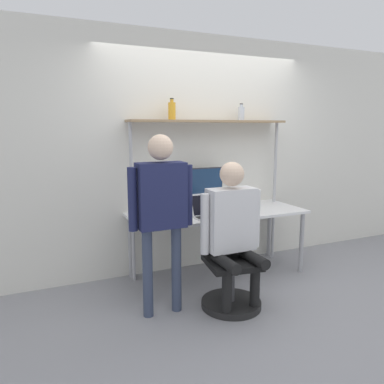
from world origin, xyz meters
The scene contains 12 objects.
ground_plane centered at (0.00, 0.00, 0.00)m, with size 12.00×12.00×0.00m, color gray.
wall_back centered at (0.00, 0.80, 1.35)m, with size 8.00×0.06×2.70m.
desk centered at (0.00, 0.40, 0.67)m, with size 1.97×0.75×0.73m.
shelf_unit centered at (0.00, 0.62, 1.51)m, with size 1.87×0.28×1.74m.
monitor centered at (-0.11, 0.62, 0.99)m, with size 0.55×0.24×0.47m.
laptop centered at (-0.22, 0.26, 0.80)m, with size 0.32×0.24×0.23m.
cell_phone centered at (0.01, 0.24, 0.74)m, with size 0.07×0.15×0.01m.
office_chair centered at (-0.24, -0.31, 0.28)m, with size 0.56×0.56×0.91m.
person_seated centered at (-0.25, -0.36, 0.80)m, with size 0.61×0.47×1.36m.
person_standing centered at (-0.87, -0.21, 1.02)m, with size 0.58×0.22×1.60m.
bottle_clear centered at (0.41, 0.62, 1.82)m, with size 0.08×0.08×0.19m.
bottle_amber centered at (-0.45, 0.62, 1.84)m, with size 0.08×0.08×0.23m.
Camera 1 is at (-1.91, -3.20, 1.66)m, focal length 35.00 mm.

